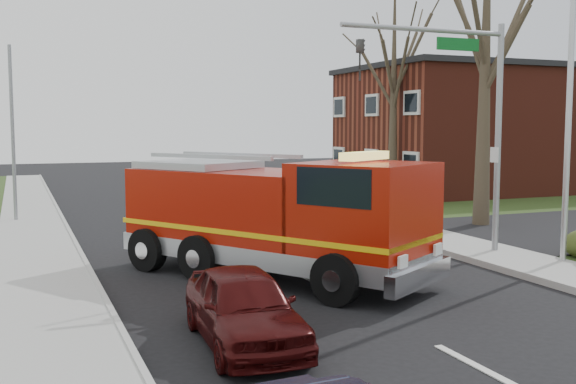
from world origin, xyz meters
name	(u,v)px	position (x,y,z in m)	size (l,w,h in m)	color
ground	(318,285)	(0.00, 0.00, 0.00)	(120.00, 120.00, 0.00)	black
sidewalk_right	(521,262)	(6.20, 0.00, 0.07)	(2.40, 80.00, 0.15)	#9F9F9A
sidewalk_left	(49,307)	(-6.20, 0.00, 0.07)	(2.40, 80.00, 0.15)	#9F9F9A
brick_building	(484,130)	(19.00, 18.00, 3.66)	(15.40, 10.40, 7.25)	maroon
health_center_sign	(410,189)	(10.50, 12.50, 0.88)	(0.12, 2.00, 1.40)	#430F16
bare_tree_near	(486,29)	(9.50, 6.00, 7.41)	(6.00, 6.00, 12.00)	#372D20
bare_tree_far	(394,73)	(11.00, 15.00, 6.49)	(5.25, 5.25, 10.50)	#372D20
traffic_signal_mast	(463,96)	(5.21, 1.50, 4.71)	(5.29, 0.18, 6.80)	gray
streetlight_pole	(568,100)	(7.14, -0.50, 4.55)	(1.48, 0.16, 8.40)	#B7BABF
utility_pole_far	(13,135)	(-6.80, 14.00, 3.50)	(0.14, 0.14, 7.00)	gray
fire_engine	(276,220)	(-0.70, 1.06, 1.48)	(6.58, 8.32, 3.26)	#941406
parked_car_maroon	(244,307)	(-3.10, -3.61, 0.68)	(1.60, 3.98, 1.35)	#390909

